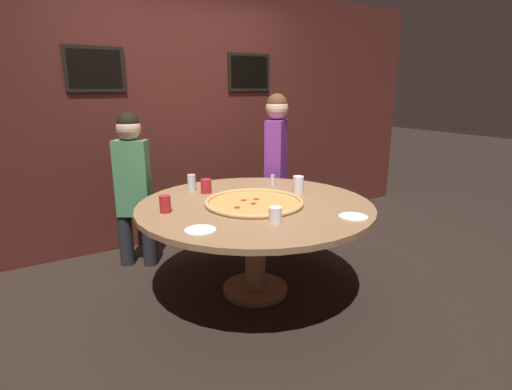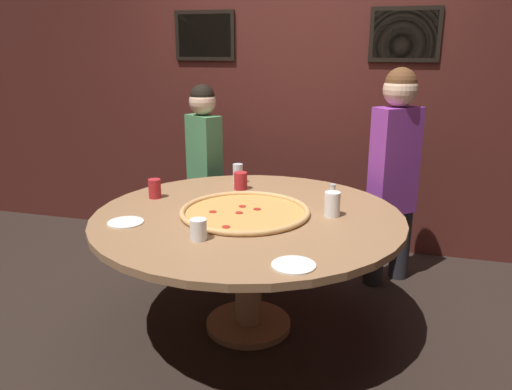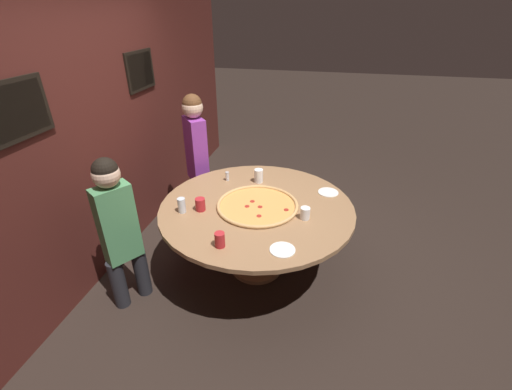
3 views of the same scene
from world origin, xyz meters
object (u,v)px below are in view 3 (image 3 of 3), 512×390
Objects in this scene: dining_table at (257,216)px; diner_centre_back at (196,152)px; drink_cup_front_edge at (259,176)px; drink_cup_by_shaker at (305,213)px; white_plate_near_front at (328,192)px; drink_cup_far_right at (220,240)px; drink_cup_centre_back at (182,205)px; condiment_shaker at (227,176)px; drink_cup_beside_pizza at (200,204)px; diner_far_left at (118,227)px; giant_pizza at (258,205)px; white_plate_left_side at (282,250)px.

dining_table is 1.16× the size of diner_centre_back.
drink_cup_front_edge reaches higher than drink_cup_by_shaker.
white_plate_near_front is (0.52, -0.18, -0.05)m from drink_cup_by_shaker.
diner_centre_back is at bearing 75.36° from white_plate_near_front.
drink_cup_centre_back reaches higher than drink_cup_far_right.
drink_cup_front_edge is 1.45× the size of condiment_shaker.
drink_cup_by_shaker is (-0.59, -0.54, -0.02)m from drink_cup_front_edge.
diner_centre_back reaches higher than drink_cup_beside_pizza.
diner_far_left is at bearing 122.82° from white_plate_near_front.
giant_pizza is 0.67m from white_plate_left_side.
drink_cup_centre_back is at bearing 110.97° from giant_pizza.
diner_centre_back is at bearing 55.79° from drink_cup_by_shaker.
drink_cup_centre_back is at bearing 50.57° from drink_cup_far_right.
diner_centre_back reaches higher than white_plate_left_side.
diner_centre_back is (0.92, 1.35, 0.08)m from drink_cup_by_shaker.
drink_cup_by_shaker is 0.08× the size of diner_far_left.
dining_table is 0.69m from drink_cup_far_right.
drink_cup_front_edge is 0.77m from drink_cup_beside_pizza.
drink_cup_front_edge is at bearing 84.03° from white_plate_near_front.
giant_pizza is at bearing 76.45° from drink_cup_by_shaker.
drink_cup_beside_pizza is (-0.19, 0.47, 0.17)m from dining_table.
diner_centre_back is 1.10× the size of diner_far_left.
giant_pizza is 6.16× the size of drink_cup_far_right.
drink_cup_far_right is 0.57m from drink_cup_beside_pizza.
dining_table is at bearing 74.99° from drink_cup_by_shaker.
giant_pizza is 0.66m from drink_cup_far_right.
dining_table is 0.50m from drink_cup_by_shaker.
drink_cup_beside_pizza is 0.16m from drink_cup_centre_back.
dining_table is 18.44× the size of condiment_shaker.
white_plate_left_side is (-0.41, -0.81, -0.05)m from drink_cup_beside_pizza.
drink_cup_beside_pizza is at bearing 117.97° from white_plate_near_front.
drink_cup_centre_back is 0.69× the size of white_plate_near_front.
drink_cup_by_shaker is (-0.12, -0.45, 0.16)m from dining_table.
drink_cup_far_right is 1.31m from white_plate_near_front.
dining_table is at bearing -136.20° from condiment_shaker.
diner_centre_back is (0.80, 0.90, 0.24)m from dining_table.
diner_centre_back reaches higher than drink_cup_centre_back.
drink_cup_centre_back reaches higher than dining_table.
drink_cup_front_edge is 1.45m from diner_far_left.
drink_cup_far_right reaches higher than giant_pizza.
drink_cup_front_edge reaches higher than white_plate_near_front.
giant_pizza is at bearing -70.02° from drink_cup_beside_pizza.
diner_centre_back reaches higher than condiment_shaker.
diner_centre_back is at bearing 27.53° from drink_cup_far_right.
white_plate_left_side is 2.02× the size of condiment_shaker.
drink_cup_by_shaker is at bearing -103.55° from giant_pizza.
dining_table is 14.66× the size of drink_cup_far_right.
diner_far_left reaches higher than dining_table.
giant_pizza is 5.50× the size of drink_cup_centre_back.
dining_table is 1.22m from diner_centre_back.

